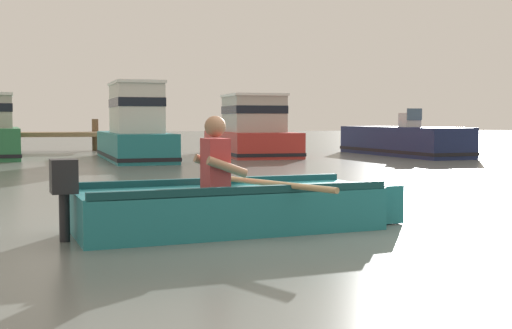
{
  "coord_description": "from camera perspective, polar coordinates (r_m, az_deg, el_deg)",
  "views": [
    {
      "loc": [
        -2.11,
        -7.03,
        1.15
      ],
      "look_at": [
        -0.62,
        1.83,
        0.55
      ],
      "focal_mm": 47.22,
      "sensor_mm": 36.0,
      "label": 1
    }
  ],
  "objects": [
    {
      "name": "moored_boat_red",
      "position": [
        21.41,
        -0.41,
        2.65
      ],
      "size": [
        2.55,
        5.21,
        1.94
      ],
      "color": "#B72D28",
      "rests_on": "ground"
    },
    {
      "name": "rowboat_with_person",
      "position": [
        6.99,
        -1.73,
        -3.57
      ],
      "size": [
        3.71,
        1.82,
        1.19
      ],
      "color": "#1E727A",
      "rests_on": "ground"
    },
    {
      "name": "ground_plane",
      "position": [
        7.42,
        7.1,
        -5.12
      ],
      "size": [
        120.0,
        120.0,
        0.0
      ],
      "primitive_type": "plane",
      "color": "slate"
    },
    {
      "name": "moored_boat_teal",
      "position": [
        19.49,
        -10.23,
        2.75
      ],
      "size": [
        2.45,
        5.66,
        2.21
      ],
      "color": "#1E727A",
      "rests_on": "ground"
    },
    {
      "name": "moored_boat_navy",
      "position": [
        22.16,
        12.28,
        1.9
      ],
      "size": [
        2.56,
        5.88,
        1.5
      ],
      "color": "#19234C",
      "rests_on": "ground"
    }
  ]
}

